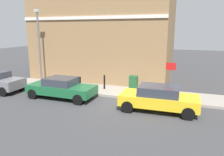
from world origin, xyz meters
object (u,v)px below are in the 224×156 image
at_px(utility_cabinet, 133,85).
at_px(street_sign, 170,75).
at_px(bollard_far_kerb, 80,83).
at_px(car_yellow, 159,98).
at_px(car_green, 61,88).
at_px(bollard_near_cabinet, 104,81).
at_px(lamppost, 39,44).

bearing_deg(utility_cabinet, street_sign, -107.07).
bearing_deg(bollard_far_kerb, car_yellow, -106.12).
bearing_deg(utility_cabinet, car_green, 120.02).
bearing_deg(street_sign, bollard_near_cabinet, 79.53).
bearing_deg(utility_cabinet, car_yellow, -141.71).
distance_m(car_green, bollard_near_cabinet, 3.20).
bearing_deg(street_sign, car_yellow, 167.81).
distance_m(car_green, lamppost, 4.97).
xyz_separation_m(utility_cabinet, street_sign, (-0.76, -2.47, 0.98)).
xyz_separation_m(utility_cabinet, bollard_far_kerb, (-1.00, 3.56, 0.02)).
bearing_deg(lamppost, car_green, -125.81).
distance_m(car_green, bollard_far_kerb, 1.53).
bearing_deg(bollard_near_cabinet, utility_cabinet, -92.63).
bearing_deg(car_yellow, lamppost, -16.63).
bearing_deg(car_yellow, bollard_far_kerb, -17.17).
xyz_separation_m(street_sign, lamppost, (0.83, 10.07, 1.64)).
bearing_deg(utility_cabinet, lamppost, 89.45).
height_order(car_green, bollard_near_cabinet, car_green).
distance_m(car_yellow, car_green, 6.24).
xyz_separation_m(utility_cabinet, bollard_near_cabinet, (0.10, 2.18, 0.02)).
distance_m(car_green, utility_cabinet, 4.81).
height_order(car_green, bollard_far_kerb, car_green).
xyz_separation_m(car_yellow, bollard_near_cabinet, (2.72, 4.25, -0.03)).
xyz_separation_m(bollard_near_cabinet, lamppost, (-0.03, 5.42, 2.60)).
bearing_deg(car_green, car_yellow, 178.89).
height_order(bollard_near_cabinet, lamppost, lamppost).
distance_m(car_green, street_sign, 6.91).
bearing_deg(street_sign, utility_cabinet, 72.93).
relative_size(utility_cabinet, street_sign, 0.50).
bearing_deg(street_sign, bollard_far_kerb, 92.25).
height_order(car_yellow, street_sign, street_sign).
relative_size(car_green, bollard_far_kerb, 4.26).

